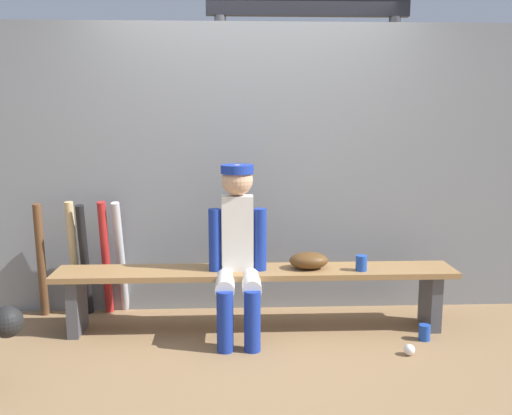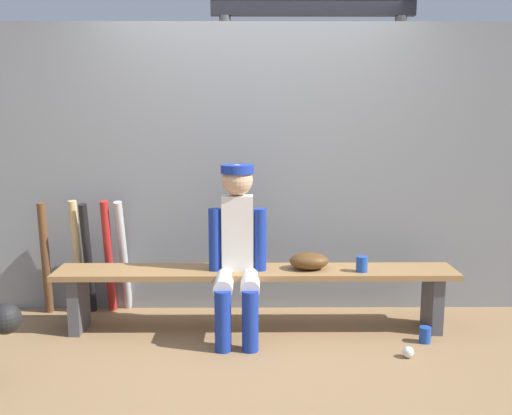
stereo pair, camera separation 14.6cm
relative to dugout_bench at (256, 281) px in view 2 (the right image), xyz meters
The scene contains 14 objects.
ground_plane 0.36m from the dugout_bench, ahead, with size 30.00×30.00×0.00m, color olive.
chainlink_fence 0.90m from the dugout_bench, 90.00° to the left, with size 4.46×0.03×2.24m, color gray.
dugout_bench is the anchor object (origin of this frame).
player_seated 0.34m from the dugout_bench, 140.65° to the right, with size 0.41×0.55×1.21m.
baseball_glove 0.41m from the dugout_bench, ahead, with size 0.28×0.20×0.12m, color #593819.
bat_aluminum_silver 1.11m from the dugout_bench, 159.81° to the left, with size 0.06×0.06×0.92m, color #B7B7BC.
bat_aluminum_red 1.20m from the dugout_bench, 163.08° to the left, with size 0.06×0.06×0.92m, color #B22323.
bat_aluminum_black 1.34m from the dugout_bench, 165.77° to the left, with size 0.06×0.06×0.90m, color black.
bat_wood_natural 1.43m from the dugout_bench, 165.86° to the left, with size 0.06×0.06×0.90m, color tan.
bat_wood_dark 1.67m from the dugout_bench, 168.21° to the left, with size 0.06×0.06×0.89m, color brown.
baseball 1.15m from the dugout_bench, 26.83° to the right, with size 0.07×0.07×0.07m, color white.
cup_on_ground 1.23m from the dugout_bench, 12.23° to the right, with size 0.08×0.08×0.11m, color #1E47AD.
cup_on_bench 0.76m from the dugout_bench, ahead, with size 0.08×0.08×0.11m, color #1E47AD.
scoreboard 2.35m from the dugout_bench, 62.93° to the left, with size 2.02×0.27×3.41m.
Camera 2 is at (-0.03, -3.96, 1.56)m, focal length 39.92 mm.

